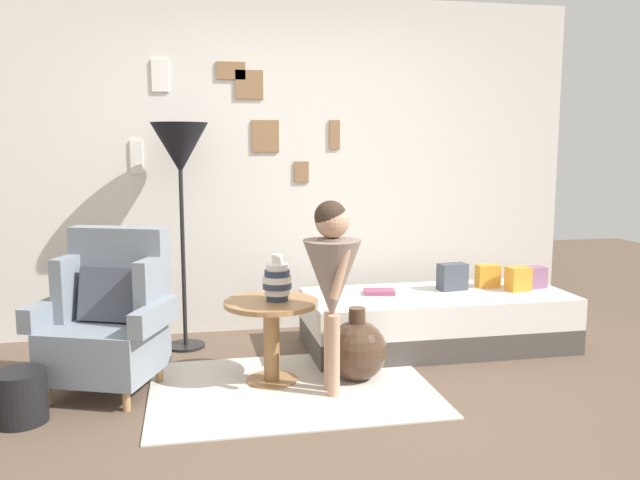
{
  "coord_description": "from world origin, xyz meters",
  "views": [
    {
      "loc": [
        -0.68,
        -3.22,
        1.46
      ],
      "look_at": [
        0.15,
        0.95,
        0.85
      ],
      "focal_mm": 36.9,
      "sensor_mm": 36.0,
      "label": 1
    }
  ],
  "objects_px": {
    "armchair": "(109,318)",
    "book_on_daybed": "(379,292)",
    "magazine_basket": "(20,397)",
    "demijohn_near": "(357,350)",
    "vase_striped": "(277,281)",
    "floor_lamp": "(180,156)",
    "side_table": "(271,324)",
    "person_child": "(332,272)",
    "daybed": "(437,320)"
  },
  "relations": [
    {
      "from": "armchair",
      "to": "book_on_daybed",
      "type": "bearing_deg",
      "value": 14.82
    },
    {
      "from": "vase_striped",
      "to": "armchair",
      "type": "bearing_deg",
      "value": 176.04
    },
    {
      "from": "demijohn_near",
      "to": "floor_lamp",
      "type": "bearing_deg",
      "value": 139.55
    },
    {
      "from": "vase_striped",
      "to": "book_on_daybed",
      "type": "relative_size",
      "value": 1.31
    },
    {
      "from": "side_table",
      "to": "demijohn_near",
      "type": "height_order",
      "value": "side_table"
    },
    {
      "from": "armchair",
      "to": "side_table",
      "type": "xyz_separation_m",
      "value": [
        0.97,
        -0.07,
        -0.06
      ]
    },
    {
      "from": "vase_striped",
      "to": "demijohn_near",
      "type": "height_order",
      "value": "vase_striped"
    },
    {
      "from": "book_on_daybed",
      "to": "demijohn_near",
      "type": "xyz_separation_m",
      "value": [
        -0.33,
        -0.62,
        -0.22
      ]
    },
    {
      "from": "daybed",
      "to": "demijohn_near",
      "type": "relative_size",
      "value": 4.1
    },
    {
      "from": "armchair",
      "to": "daybed",
      "type": "distance_m",
      "value": 2.29
    },
    {
      "from": "armchair",
      "to": "demijohn_near",
      "type": "height_order",
      "value": "armchair"
    },
    {
      "from": "daybed",
      "to": "vase_striped",
      "type": "relative_size",
      "value": 6.62
    },
    {
      "from": "book_on_daybed",
      "to": "demijohn_near",
      "type": "distance_m",
      "value": 0.73
    },
    {
      "from": "person_child",
      "to": "magazine_basket",
      "type": "relative_size",
      "value": 4.12
    },
    {
      "from": "side_table",
      "to": "book_on_daybed",
      "type": "relative_size",
      "value": 2.65
    },
    {
      "from": "daybed",
      "to": "book_on_daybed",
      "type": "relative_size",
      "value": 8.66
    },
    {
      "from": "side_table",
      "to": "floor_lamp",
      "type": "xyz_separation_m",
      "value": [
        -0.53,
        0.84,
        1.02
      ]
    },
    {
      "from": "armchair",
      "to": "magazine_basket",
      "type": "xyz_separation_m",
      "value": [
        -0.42,
        -0.41,
        -0.3
      ]
    },
    {
      "from": "person_child",
      "to": "demijohn_near",
      "type": "relative_size",
      "value": 2.48
    },
    {
      "from": "person_child",
      "to": "armchair",
      "type": "bearing_deg",
      "value": 165.22
    },
    {
      "from": "side_table",
      "to": "floor_lamp",
      "type": "height_order",
      "value": "floor_lamp"
    },
    {
      "from": "floor_lamp",
      "to": "person_child",
      "type": "height_order",
      "value": "floor_lamp"
    },
    {
      "from": "book_on_daybed",
      "to": "demijohn_near",
      "type": "height_order",
      "value": "demijohn_near"
    },
    {
      "from": "armchair",
      "to": "magazine_basket",
      "type": "distance_m",
      "value": 0.66
    },
    {
      "from": "daybed",
      "to": "magazine_basket",
      "type": "relative_size",
      "value": 6.8
    },
    {
      "from": "person_child",
      "to": "magazine_basket",
      "type": "xyz_separation_m",
      "value": [
        -1.71,
        -0.07,
        -0.6
      ]
    },
    {
      "from": "floor_lamp",
      "to": "book_on_daybed",
      "type": "height_order",
      "value": "floor_lamp"
    },
    {
      "from": "daybed",
      "to": "vase_striped",
      "type": "xyz_separation_m",
      "value": [
        -1.24,
        -0.49,
        0.44
      ]
    },
    {
      "from": "armchair",
      "to": "demijohn_near",
      "type": "bearing_deg",
      "value": -5.21
    },
    {
      "from": "demijohn_near",
      "to": "book_on_daybed",
      "type": "bearing_deg",
      "value": 62.24
    },
    {
      "from": "book_on_daybed",
      "to": "floor_lamp",
      "type": "bearing_deg",
      "value": 168.38
    },
    {
      "from": "person_child",
      "to": "book_on_daybed",
      "type": "xyz_separation_m",
      "value": [
        0.53,
        0.82,
        -0.32
      ]
    },
    {
      "from": "book_on_daybed",
      "to": "vase_striped",
      "type": "bearing_deg",
      "value": -145.92
    },
    {
      "from": "armchair",
      "to": "book_on_daybed",
      "type": "distance_m",
      "value": 1.88
    },
    {
      "from": "floor_lamp",
      "to": "person_child",
      "type": "bearing_deg",
      "value": -52.34
    },
    {
      "from": "book_on_daybed",
      "to": "magazine_basket",
      "type": "height_order",
      "value": "book_on_daybed"
    },
    {
      "from": "vase_striped",
      "to": "person_child",
      "type": "height_order",
      "value": "person_child"
    },
    {
      "from": "demijohn_near",
      "to": "side_table",
      "type": "bearing_deg",
      "value": 172.96
    },
    {
      "from": "armchair",
      "to": "magazine_basket",
      "type": "relative_size",
      "value": 3.46
    },
    {
      "from": "vase_striped",
      "to": "magazine_basket",
      "type": "relative_size",
      "value": 1.03
    },
    {
      "from": "daybed",
      "to": "vase_striped",
      "type": "distance_m",
      "value": 1.4
    },
    {
      "from": "armchair",
      "to": "vase_striped",
      "type": "xyz_separation_m",
      "value": [
        1.01,
        -0.07,
        0.2
      ]
    },
    {
      "from": "armchair",
      "to": "demijohn_near",
      "type": "relative_size",
      "value": 2.09
    },
    {
      "from": "daybed",
      "to": "floor_lamp",
      "type": "bearing_deg",
      "value": 169.06
    },
    {
      "from": "person_child",
      "to": "demijohn_near",
      "type": "xyz_separation_m",
      "value": [
        0.2,
        0.2,
        -0.55
      ]
    },
    {
      "from": "book_on_daybed",
      "to": "side_table",
      "type": "bearing_deg",
      "value": -147.07
    },
    {
      "from": "daybed",
      "to": "demijohn_near",
      "type": "distance_m",
      "value": 0.93
    },
    {
      "from": "side_table",
      "to": "person_child",
      "type": "distance_m",
      "value": 0.56
    },
    {
      "from": "daybed",
      "to": "side_table",
      "type": "bearing_deg",
      "value": -159.06
    },
    {
      "from": "demijohn_near",
      "to": "magazine_basket",
      "type": "distance_m",
      "value": 1.94
    }
  ]
}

